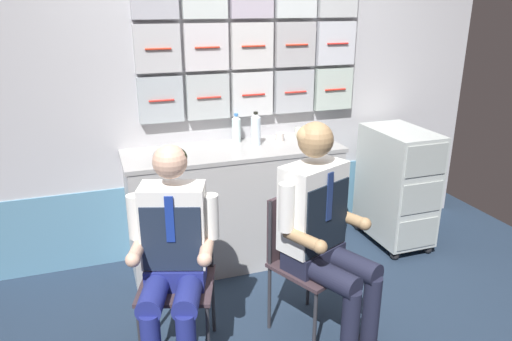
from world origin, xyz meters
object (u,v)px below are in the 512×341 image
object	(u,v)px
coffee_cup_white	(280,137)
folding_chair_left	(179,262)
crew_member_left	(173,253)
folding_chair_right	(301,247)
service_trolley	(397,184)
crew_member_right	(323,225)
sparkling_bottle_green	(256,130)

from	to	relation	value
coffee_cup_white	folding_chair_left	bearing A→B (deg)	-136.61
crew_member_left	folding_chair_left	bearing A→B (deg)	71.36
folding_chair_left	folding_chair_right	bearing A→B (deg)	-5.21
coffee_cup_white	folding_chair_right	bearing A→B (deg)	-104.41
crew_member_left	folding_chair_right	size ratio (longest dim) A/B	1.45
service_trolley	coffee_cup_white	size ratio (longest dim) A/B	15.57
crew_member_right	coffee_cup_white	size ratio (longest dim) A/B	21.05
crew_member_right	sparkling_bottle_green	xyz separation A→B (m)	(-0.02, 1.09, 0.29)
folding_chair_left	crew_member_right	world-z (taller)	crew_member_right
folding_chair_left	crew_member_right	size ratio (longest dim) A/B	0.65
folding_chair_right	coffee_cup_white	bearing A→B (deg)	75.59
crew_member_left	crew_member_right	size ratio (longest dim) A/B	0.95
crew_member_left	folding_chair_right	world-z (taller)	crew_member_left
crew_member_right	sparkling_bottle_green	world-z (taller)	crew_member_right
folding_chair_left	sparkling_bottle_green	world-z (taller)	sparkling_bottle_green
folding_chair_right	crew_member_right	world-z (taller)	crew_member_right
service_trolley	folding_chair_right	distance (m)	1.40
folding_chair_left	crew_member_left	world-z (taller)	crew_member_left
service_trolley	folding_chair_left	size ratio (longest dim) A/B	1.14
folding_chair_left	crew_member_left	bearing A→B (deg)	-108.64
folding_chair_right	folding_chair_left	bearing A→B (deg)	174.79
folding_chair_left	folding_chair_right	xyz separation A→B (m)	(0.73, -0.07, 0.00)
coffee_cup_white	crew_member_right	bearing A→B (deg)	-99.56
sparkling_bottle_green	coffee_cup_white	xyz separation A→B (m)	(0.22, 0.05, -0.09)
service_trolley	crew_member_right	distance (m)	1.44
crew_member_left	coffee_cup_white	world-z (taller)	crew_member_left
sparkling_bottle_green	coffee_cup_white	bearing A→B (deg)	13.84
service_trolley	crew_member_left	world-z (taller)	crew_member_left
crew_member_left	folding_chair_right	distance (m)	0.80
crew_member_left	sparkling_bottle_green	world-z (taller)	crew_member_left
crew_member_left	coffee_cup_white	size ratio (longest dim) A/B	19.92
sparkling_bottle_green	folding_chair_left	bearing A→B (deg)	-131.19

